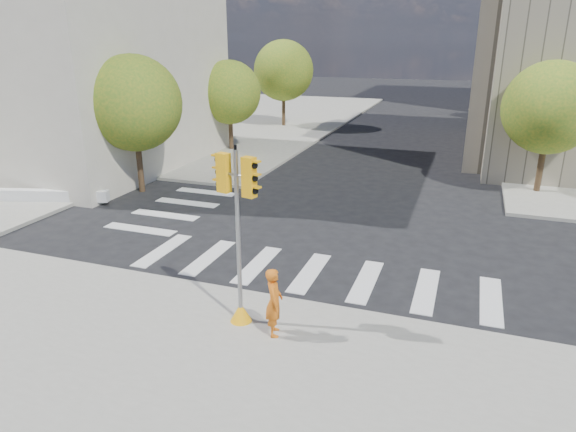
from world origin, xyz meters
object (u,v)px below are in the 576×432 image
at_px(lamp_near, 553,88).
at_px(traffic_signal, 239,251).
at_px(lamp_far, 530,72).
at_px(photographer, 274,302).
at_px(planter_wall, 42,195).

height_order(lamp_near, traffic_signal, lamp_near).
relative_size(lamp_far, traffic_signal, 1.76).
bearing_deg(photographer, traffic_signal, 53.78).
height_order(lamp_far, planter_wall, lamp_far).
distance_m(lamp_far, traffic_signal, 34.84).
distance_m(lamp_far, planter_wall, 34.92).
bearing_deg(photographer, lamp_near, -42.73).
distance_m(lamp_near, lamp_far, 14.00).
bearing_deg(traffic_signal, planter_wall, 167.02).
xyz_separation_m(traffic_signal, photographer, (1.03, -0.27, -1.07)).
relative_size(traffic_signal, planter_wall, 0.77).
bearing_deg(planter_wall, photographer, -42.54).
height_order(traffic_signal, planter_wall, traffic_signal).
xyz_separation_m(lamp_near, planter_wall, (-21.52, -13.18, -4.18)).
xyz_separation_m(lamp_near, photographer, (-7.80, -19.89, -3.56)).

